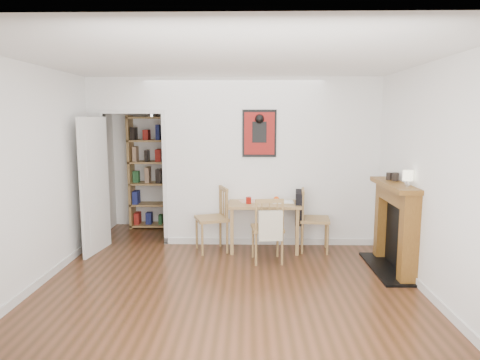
{
  "coord_description": "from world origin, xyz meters",
  "views": [
    {
      "loc": [
        0.24,
        -5.21,
        1.98
      ],
      "look_at": [
        0.12,
        0.6,
        1.14
      ],
      "focal_mm": 32.0,
      "sensor_mm": 36.0,
      "label": 1
    }
  ],
  "objects_px": {
    "chair_front": "(267,229)",
    "notebook": "(283,202)",
    "bookshelf": "(154,173)",
    "mantel_lamp": "(408,176)",
    "chair_left": "(212,219)",
    "ceramic_jar_b": "(389,176)",
    "ceramic_jar_a": "(395,177)",
    "red_glass": "(249,200)",
    "orange_fruit": "(276,199)",
    "fireplace": "(396,224)",
    "chair_right": "(313,219)",
    "dining_table": "(264,208)"
  },
  "relations": [
    {
      "from": "chair_left",
      "to": "mantel_lamp",
      "type": "height_order",
      "value": "mantel_lamp"
    },
    {
      "from": "orange_fruit",
      "to": "ceramic_jar_a",
      "type": "bearing_deg",
      "value": -25.97
    },
    {
      "from": "chair_left",
      "to": "mantel_lamp",
      "type": "xyz_separation_m",
      "value": [
        2.48,
        -1.05,
        0.8
      ]
    },
    {
      "from": "fireplace",
      "to": "notebook",
      "type": "relative_size",
      "value": 3.95
    },
    {
      "from": "chair_front",
      "to": "ceramic_jar_b",
      "type": "relative_size",
      "value": 9.16
    },
    {
      "from": "chair_left",
      "to": "ceramic_jar_a",
      "type": "xyz_separation_m",
      "value": [
        2.49,
        -0.59,
        0.73
      ]
    },
    {
      "from": "ceramic_jar_b",
      "to": "chair_right",
      "type": "bearing_deg",
      "value": 149.54
    },
    {
      "from": "dining_table",
      "to": "ceramic_jar_a",
      "type": "xyz_separation_m",
      "value": [
        1.7,
        -0.69,
        0.58
      ]
    },
    {
      "from": "red_glass",
      "to": "orange_fruit",
      "type": "distance_m",
      "value": 0.44
    },
    {
      "from": "dining_table",
      "to": "orange_fruit",
      "type": "distance_m",
      "value": 0.23
    },
    {
      "from": "bookshelf",
      "to": "mantel_lamp",
      "type": "distance_m",
      "value": 4.41
    },
    {
      "from": "chair_front",
      "to": "ceramic_jar_b",
      "type": "bearing_deg",
      "value": -1.12
    },
    {
      "from": "ceramic_jar_b",
      "to": "bookshelf",
      "type": "bearing_deg",
      "value": 152.24
    },
    {
      "from": "notebook",
      "to": "ceramic_jar_a",
      "type": "distance_m",
      "value": 1.67
    },
    {
      "from": "chair_left",
      "to": "bookshelf",
      "type": "bearing_deg",
      "value": 129.81
    },
    {
      "from": "bookshelf",
      "to": "orange_fruit",
      "type": "xyz_separation_m",
      "value": [
        2.14,
        -1.25,
        -0.24
      ]
    },
    {
      "from": "bookshelf",
      "to": "notebook",
      "type": "xyz_separation_m",
      "value": [
        2.24,
        -1.27,
        -0.27
      ]
    },
    {
      "from": "mantel_lamp",
      "to": "ceramic_jar_a",
      "type": "bearing_deg",
      "value": 89.24
    },
    {
      "from": "fireplace",
      "to": "mantel_lamp",
      "type": "relative_size",
      "value": 6.34
    },
    {
      "from": "chair_left",
      "to": "orange_fruit",
      "type": "relative_size",
      "value": 11.35
    },
    {
      "from": "dining_table",
      "to": "chair_right",
      "type": "relative_size",
      "value": 1.13
    },
    {
      "from": "ceramic_jar_b",
      "to": "chair_left",
      "type": "bearing_deg",
      "value": 168.46
    },
    {
      "from": "mantel_lamp",
      "to": "ceramic_jar_a",
      "type": "relative_size",
      "value": 1.77
    },
    {
      "from": "fireplace",
      "to": "notebook",
      "type": "distance_m",
      "value": 1.66
    },
    {
      "from": "orange_fruit",
      "to": "bookshelf",
      "type": "bearing_deg",
      "value": 149.64
    },
    {
      "from": "chair_left",
      "to": "ceramic_jar_b",
      "type": "relative_size",
      "value": 9.64
    },
    {
      "from": "ceramic_jar_b",
      "to": "ceramic_jar_a",
      "type": "bearing_deg",
      "value": -62.36
    },
    {
      "from": "bookshelf",
      "to": "notebook",
      "type": "distance_m",
      "value": 2.58
    },
    {
      "from": "bookshelf",
      "to": "orange_fruit",
      "type": "relative_size",
      "value": 23.77
    },
    {
      "from": "chair_left",
      "to": "bookshelf",
      "type": "height_order",
      "value": "bookshelf"
    },
    {
      "from": "red_glass",
      "to": "ceramic_jar_a",
      "type": "height_order",
      "value": "ceramic_jar_a"
    },
    {
      "from": "chair_right",
      "to": "chair_front",
      "type": "bearing_deg",
      "value": -144.22
    },
    {
      "from": "chair_front",
      "to": "notebook",
      "type": "relative_size",
      "value": 2.91
    },
    {
      "from": "bookshelf",
      "to": "notebook",
      "type": "bearing_deg",
      "value": -29.53
    },
    {
      "from": "chair_front",
      "to": "orange_fruit",
      "type": "bearing_deg",
      "value": 75.46
    },
    {
      "from": "chair_front",
      "to": "bookshelf",
      "type": "height_order",
      "value": "bookshelf"
    },
    {
      "from": "orange_fruit",
      "to": "notebook",
      "type": "xyz_separation_m",
      "value": [
        0.09,
        -0.01,
        -0.03
      ]
    },
    {
      "from": "chair_left",
      "to": "chair_front",
      "type": "height_order",
      "value": "chair_left"
    },
    {
      "from": "chair_left",
      "to": "red_glass",
      "type": "bearing_deg",
      "value": 1.58
    },
    {
      "from": "red_glass",
      "to": "orange_fruit",
      "type": "xyz_separation_m",
      "value": [
        0.42,
        0.13,
        -0.01
      ]
    },
    {
      "from": "chair_front",
      "to": "ceramic_jar_b",
      "type": "height_order",
      "value": "ceramic_jar_b"
    },
    {
      "from": "chair_front",
      "to": "ceramic_jar_b",
      "type": "distance_m",
      "value": 1.79
    },
    {
      "from": "bookshelf",
      "to": "ceramic_jar_b",
      "type": "distance_m",
      "value": 4.08
    },
    {
      "from": "dining_table",
      "to": "bookshelf",
      "type": "distance_m",
      "value": 2.37
    },
    {
      "from": "chair_left",
      "to": "fireplace",
      "type": "height_order",
      "value": "fireplace"
    },
    {
      "from": "red_glass",
      "to": "fireplace",
      "type": "bearing_deg",
      "value": -21.72
    },
    {
      "from": "chair_left",
      "to": "ceramic_jar_b",
      "type": "bearing_deg",
      "value": -11.54
    },
    {
      "from": "fireplace",
      "to": "notebook",
      "type": "height_order",
      "value": "fireplace"
    },
    {
      "from": "fireplace",
      "to": "red_glass",
      "type": "height_order",
      "value": "fireplace"
    },
    {
      "from": "ceramic_jar_a",
      "to": "ceramic_jar_b",
      "type": "relative_size",
      "value": 1.11
    }
  ]
}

